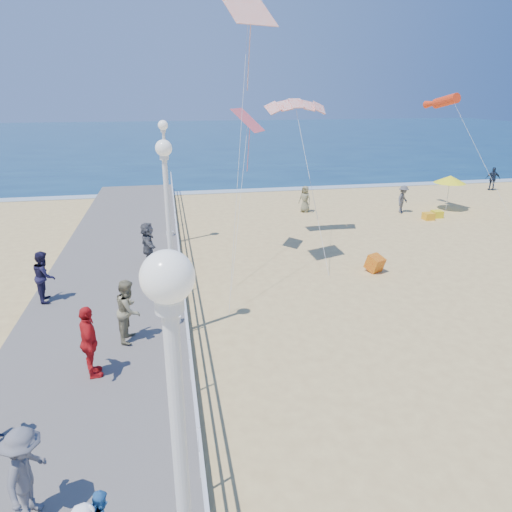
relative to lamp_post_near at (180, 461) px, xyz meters
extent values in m
plane|color=#E0C075|center=(5.35, 9.00, -3.66)|extent=(160.00, 160.00, 0.00)
cube|color=navy|center=(5.35, 74.00, -3.65)|extent=(160.00, 90.00, 0.05)
cube|color=silver|center=(5.35, 29.50, -3.63)|extent=(160.00, 1.20, 0.04)
cube|color=slate|center=(-2.15, 9.00, -3.46)|extent=(5.00, 44.00, 0.40)
cube|color=white|center=(0.30, 9.00, -2.21)|extent=(0.05, 42.00, 0.06)
cube|color=white|center=(0.30, 9.00, -2.71)|extent=(0.05, 42.00, 0.04)
sphere|color=white|center=(0.00, 0.00, 1.84)|extent=(0.44, 0.44, 0.44)
cylinder|color=white|center=(0.00, 9.00, -3.16)|extent=(0.36, 0.36, 0.20)
cylinder|color=white|center=(0.00, 9.00, -0.81)|extent=(0.14, 0.14, 4.70)
sphere|color=white|center=(0.00, 9.00, 1.84)|extent=(0.44, 0.44, 0.44)
cylinder|color=white|center=(0.00, 18.00, -3.16)|extent=(0.36, 0.36, 0.20)
cylinder|color=white|center=(0.00, 18.00, -0.81)|extent=(0.14, 0.14, 4.70)
sphere|color=white|center=(0.00, 18.00, 1.84)|extent=(0.44, 0.44, 0.44)
imported|color=gray|center=(-1.22, 8.25, -2.38)|extent=(0.80, 0.96, 1.76)
imported|color=slate|center=(-2.42, 2.77, -2.44)|extent=(0.76, 1.14, 1.65)
imported|color=red|center=(-2.02, 6.62, -2.35)|extent=(0.68, 1.14, 1.82)
imported|color=#545458|center=(-0.87, 14.12, -2.39)|extent=(0.64, 1.65, 1.74)
imported|color=#1D1A39|center=(-4.09, 11.39, -2.42)|extent=(0.77, 0.92, 1.69)
imported|color=#4F4F53|center=(13.86, 21.35, -2.84)|extent=(1.21, 1.15, 1.65)
imported|color=#1A253B|center=(23.69, 26.29, -2.81)|extent=(1.08, 0.77, 1.70)
imported|color=#7C7856|center=(8.13, 22.62, -2.86)|extent=(0.91, 0.92, 1.60)
cube|color=red|center=(8.06, 12.60, -3.36)|extent=(0.80, 0.87, 0.74)
cylinder|color=white|center=(16.87, 21.41, -2.76)|extent=(0.05, 0.05, 1.80)
cone|color=#FFF61A|center=(16.87, 21.41, -1.75)|extent=(1.90, 1.90, 0.45)
cube|color=#F5A419|center=(14.56, 19.55, -3.46)|extent=(0.55, 0.55, 0.40)
cube|color=yellow|center=(15.32, 19.90, -3.46)|extent=(0.55, 0.55, 0.40)
cylinder|color=red|center=(15.66, 21.05, 2.76)|extent=(1.03, 2.80, 1.11)
cube|color=#ED5762|center=(3.44, 15.71, 2.14)|extent=(1.58, 1.71, 0.92)
cube|color=#E5401B|center=(3.06, 13.35, 5.78)|extent=(1.94, 1.73, 1.04)
camera|label=1|loc=(0.05, -3.39, 3.21)|focal=32.00mm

